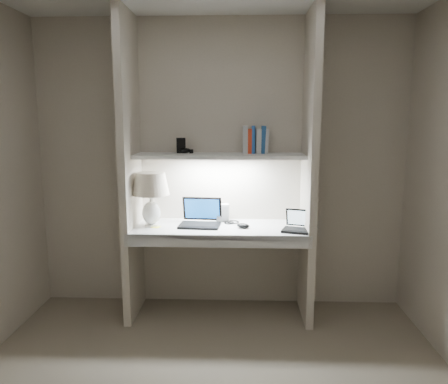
{
  "coord_description": "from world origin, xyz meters",
  "views": [
    {
      "loc": [
        0.17,
        -2.3,
        1.67
      ],
      "look_at": [
        0.05,
        1.05,
        1.09
      ],
      "focal_mm": 35.0,
      "sensor_mm": 36.0,
      "label": 1
    }
  ],
  "objects_px": {
    "table_lamp": "(151,190)",
    "laptop_netbook": "(300,226)",
    "speaker": "(222,213)",
    "book_row": "(255,140)",
    "laptop_main": "(201,219)"
  },
  "relations": [
    {
      "from": "table_lamp",
      "to": "laptop_main",
      "type": "distance_m",
      "value": 0.48
    },
    {
      "from": "laptop_main",
      "to": "book_row",
      "type": "distance_m",
      "value": 0.81
    },
    {
      "from": "table_lamp",
      "to": "speaker",
      "type": "height_order",
      "value": "table_lamp"
    },
    {
      "from": "laptop_netbook",
      "to": "book_row",
      "type": "height_order",
      "value": "book_row"
    },
    {
      "from": "table_lamp",
      "to": "laptop_netbook",
      "type": "xyz_separation_m",
      "value": [
        1.22,
        -0.1,
        -0.26
      ]
    },
    {
      "from": "table_lamp",
      "to": "laptop_netbook",
      "type": "distance_m",
      "value": 1.25
    },
    {
      "from": "laptop_netbook",
      "to": "book_row",
      "type": "bearing_deg",
      "value": 156.32
    },
    {
      "from": "book_row",
      "to": "laptop_main",
      "type": "bearing_deg",
      "value": -160.96
    },
    {
      "from": "laptop_main",
      "to": "speaker",
      "type": "bearing_deg",
      "value": 41.08
    },
    {
      "from": "table_lamp",
      "to": "laptop_main",
      "type": "xyz_separation_m",
      "value": [
        0.41,
        0.05,
        -0.25
      ]
    },
    {
      "from": "table_lamp",
      "to": "speaker",
      "type": "bearing_deg",
      "value": 17.74
    },
    {
      "from": "laptop_main",
      "to": "book_row",
      "type": "height_order",
      "value": "book_row"
    },
    {
      "from": "table_lamp",
      "to": "laptop_main",
      "type": "relative_size",
      "value": 1.27
    },
    {
      "from": "laptop_netbook",
      "to": "book_row",
      "type": "xyz_separation_m",
      "value": [
        -0.35,
        0.31,
        0.67
      ]
    },
    {
      "from": "laptop_netbook",
      "to": "speaker",
      "type": "xyz_separation_m",
      "value": [
        -0.63,
        0.29,
        0.04
      ]
    }
  ]
}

